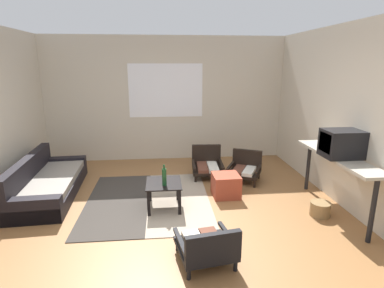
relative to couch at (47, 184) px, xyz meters
name	(u,v)px	position (x,y,z in m)	size (l,w,h in m)	color
ground_plane	(172,223)	(2.01, -1.13, -0.20)	(7.80, 7.80, 0.00)	olive
far_wall_with_window	(166,99)	(2.01, 1.93, 1.15)	(5.60, 0.13, 2.70)	beige
side_wall_right	(355,119)	(4.67, -0.83, 1.15)	(0.12, 6.60, 2.70)	beige
area_rug	(148,200)	(1.66, -0.38, -0.20)	(1.92, 2.25, 0.01)	#38332D
couch	(47,184)	(0.00, 0.00, 0.00)	(0.91, 2.11, 0.65)	black
coffee_table	(164,188)	(1.91, -0.66, 0.12)	(0.52, 0.58, 0.41)	black
armchair_by_window	(207,164)	(2.76, 0.68, 0.03)	(0.61, 0.67, 0.56)	black
armchair_striped_foreground	(207,246)	(2.36, -2.06, 0.01)	(0.68, 0.69, 0.48)	black
armchair_corner	(245,167)	(3.43, 0.37, 0.04)	(0.74, 0.75, 0.54)	black
ottoman_orange	(226,185)	(2.92, -0.32, -0.02)	(0.43, 0.43, 0.37)	#993D28
console_shelf	(338,162)	(4.38, -1.00, 0.56)	(0.38, 1.79, 0.86)	#B2AD9E
crt_television	(343,144)	(4.38, -1.09, 0.85)	(0.54, 0.39, 0.38)	black
clay_vase	(328,143)	(4.38, -0.69, 0.76)	(0.19, 0.19, 0.28)	#935B38
glass_bottle	(164,177)	(1.92, -0.76, 0.34)	(0.06, 0.06, 0.31)	#194723
wicker_basket	(320,209)	(4.13, -1.13, -0.10)	(0.28, 0.28, 0.20)	olive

